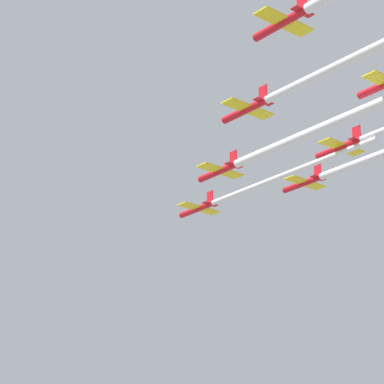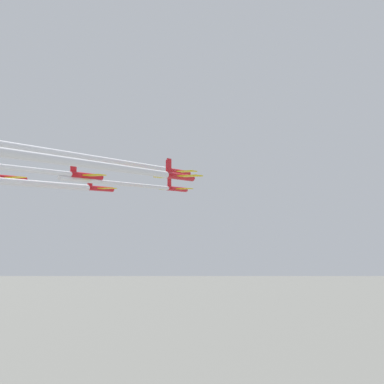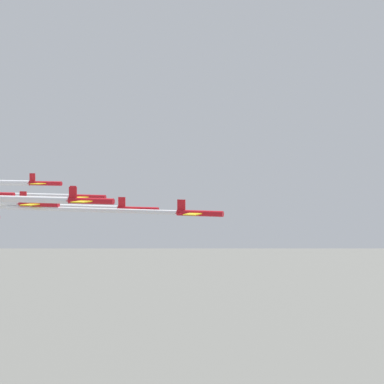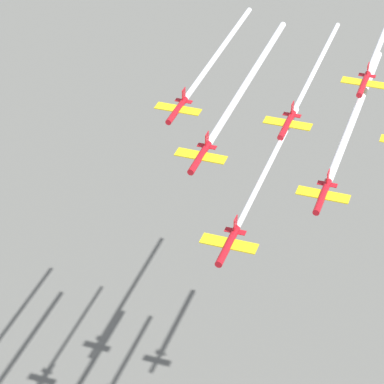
{
  "view_description": "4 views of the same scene",
  "coord_description": "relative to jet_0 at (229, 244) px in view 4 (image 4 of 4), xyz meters",
  "views": [
    {
      "loc": [
        -143.08,
        -147.57,
        58.93
      ],
      "look_at": [
        -21.26,
        -38.59,
        120.41
      ],
      "focal_mm": 85.0,
      "sensor_mm": 36.0,
      "label": 1
    },
    {
      "loc": [
        29.94,
        -165.35,
        109.65
      ],
      "look_at": [
        -18.83,
        -33.29,
        116.36
      ],
      "focal_mm": 50.0,
      "sensor_mm": 36.0,
      "label": 2
    },
    {
      "loc": [
        119.08,
        -9.62,
        128.57
      ],
      "look_at": [
        -26.04,
        -42.07,
        120.66
      ],
      "focal_mm": 70.0,
      "sensor_mm": 36.0,
      "label": 3
    },
    {
      "loc": [
        -36.0,
        66.35,
        201.25
      ],
      "look_at": [
        -13.78,
        -46.59,
        120.8
      ],
      "focal_mm": 85.0,
      "sensor_mm": 36.0,
      "label": 4
    }
  ],
  "objects": [
    {
      "name": "jet_1",
      "position": [
        -12.87,
        -16.23,
        -0.49
      ],
      "size": [
        8.98,
        9.41,
        3.14
      ],
      "rotation": [
        0.0,
        0.0,
        6.14
      ],
      "color": "red"
    },
    {
      "name": "jet_5",
      "position": [
        15.87,
        -38.27,
        0.01
      ],
      "size": [
        8.98,
        9.41,
        3.14
      ],
      "rotation": [
        0.0,
        0.0,
        6.14
      ],
      "color": "red"
    },
    {
      "name": "smoke_trail_0",
      "position": [
        -3.27,
        -23.45,
        -0.05
      ],
      "size": [
        6.26,
        38.52,
        0.91
      ],
      "rotation": [
        0.0,
        0.0,
        6.14
      ],
      "color": "white"
    },
    {
      "name": "smoke_trail_1",
      "position": [
        -16.91,
        -45.16,
        -0.53
      ],
      "size": [
        8.25,
        49.53,
        1.38
      ],
      "rotation": [
        0.0,
        0.0,
        6.14
      ],
      "color": "white"
    },
    {
      "name": "smoke_trail_5",
      "position": [
        12.24,
        -64.3,
        -0.03
      ],
      "size": [
        7.18,
        43.7,
        1.11
      ],
      "rotation": [
        0.0,
        0.0,
        6.14
      ],
      "color": "white"
    },
    {
      "name": "jet_0",
      "position": [
        0.0,
        0.0,
        0.0
      ],
      "size": [
        8.98,
        9.41,
        3.14
      ],
      "rotation": [
        0.0,
        0.0,
        6.14
      ],
      "color": "red"
    },
    {
      "name": "jet_7",
      "position": [
        -17.8,
        -51.6,
        1.98
      ],
      "size": [
        8.98,
        9.41,
        3.14
      ],
      "rotation": [
        0.0,
        0.0,
        6.14
      ],
      "color": "red"
    },
    {
      "name": "smoke_trail_2",
      "position": [
        3.82,
        -48.62,
        2.56
      ],
      "size": [
        8.31,
        50.63,
        1.28
      ],
      "rotation": [
        0.0,
        0.0,
        6.14
      ],
      "color": "white"
    },
    {
      "name": "jet_4",
      "position": [
        -4.94,
        -35.37,
        0.93
      ],
      "size": [
        8.98,
        9.41,
        3.14
      ],
      "rotation": [
        0.0,
        0.0,
        6.14
      ],
      "color": "red"
    },
    {
      "name": "smoke_trail_4",
      "position": [
        -8.33,
        -59.69,
        0.88
      ],
      "size": [
        6.55,
        40.26,
        0.96
      ],
      "rotation": [
        0.0,
        0.0,
        6.14
      ],
      "color": "white"
    },
    {
      "name": "jet_2",
      "position": [
        7.93,
        -19.14,
        2.6
      ],
      "size": [
        8.98,
        9.41,
        3.14
      ],
      "rotation": [
        0.0,
        0.0,
        6.14
      ],
      "color": "red"
    }
  ]
}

